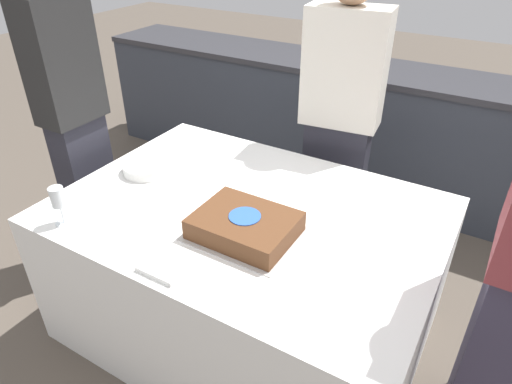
# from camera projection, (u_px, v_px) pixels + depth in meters

# --- Properties ---
(ground_plane) EXTENTS (14.00, 14.00, 0.00)m
(ground_plane) POSITION_uv_depth(u_px,v_px,m) (248.00, 323.00, 2.39)
(ground_plane) COLOR brown
(back_counter) EXTENTS (4.40, 0.58, 0.92)m
(back_counter) POSITION_uv_depth(u_px,v_px,m) (366.00, 129.00, 3.36)
(back_counter) COLOR #333842
(back_counter) RESTS_ON ground_plane
(dining_table) EXTENTS (1.66, 1.18, 0.73)m
(dining_table) POSITION_uv_depth(u_px,v_px,m) (248.00, 271.00, 2.20)
(dining_table) COLOR white
(dining_table) RESTS_ON ground_plane
(cake) EXTENTS (0.43, 0.34, 0.09)m
(cake) POSITION_uv_depth(u_px,v_px,m) (245.00, 226.00, 1.82)
(cake) COLOR #B7B2AD
(cake) RESTS_ON dining_table
(plate_stack) EXTENTS (0.23, 0.23, 0.05)m
(plate_stack) POSITION_uv_depth(u_px,v_px,m) (147.00, 167.00, 2.27)
(plate_stack) COLOR white
(plate_stack) RESTS_ON dining_table
(wine_glass) EXTENTS (0.07, 0.07, 0.17)m
(wine_glass) POSITION_uv_depth(u_px,v_px,m) (58.00, 199.00, 1.85)
(wine_glass) COLOR white
(wine_glass) RESTS_ON dining_table
(side_plate_near_cake) EXTENTS (0.18, 0.18, 0.00)m
(side_plate_near_cake) POSITION_uv_depth(u_px,v_px,m) (290.00, 205.00, 2.02)
(side_plate_near_cake) COLOR white
(side_plate_near_cake) RESTS_ON dining_table
(utensil_pile) EXTENTS (0.17, 0.11, 0.02)m
(utensil_pile) POSITION_uv_depth(u_px,v_px,m) (163.00, 268.00, 1.66)
(utensil_pile) COLOR white
(utensil_pile) RESTS_ON dining_table
(person_cutting_cake) EXTENTS (0.43, 0.25, 1.67)m
(person_cutting_cake) POSITION_uv_depth(u_px,v_px,m) (340.00, 120.00, 2.48)
(person_cutting_cake) COLOR #282833
(person_cutting_cake) RESTS_ON ground_plane
(person_seated_left) EXTENTS (0.20, 0.32, 1.73)m
(person_seated_left) POSITION_uv_depth(u_px,v_px,m) (74.00, 121.00, 2.36)
(person_seated_left) COLOR #282833
(person_seated_left) RESTS_ON ground_plane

